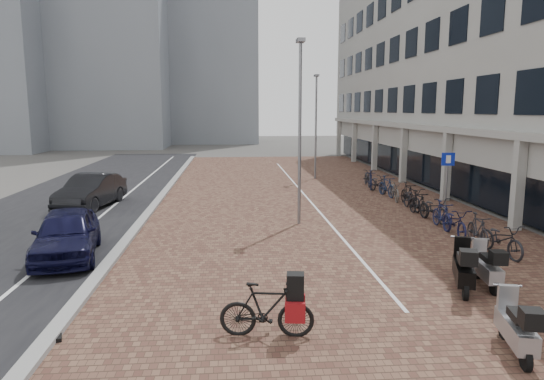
% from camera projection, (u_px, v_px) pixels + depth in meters
% --- Properties ---
extents(ground, '(140.00, 140.00, 0.00)m').
position_uv_depth(ground, '(290.00, 272.00, 13.45)').
color(ground, '#474442').
rests_on(ground, ground).
extents(plaza_brick, '(14.50, 42.00, 0.04)m').
position_uv_depth(plaza_brick, '(301.00, 195.00, 25.42)').
color(plaza_brick, brown).
rests_on(plaza_brick, ground).
extents(street_asphalt, '(8.00, 50.00, 0.03)m').
position_uv_depth(street_asphalt, '(82.00, 199.00, 24.51)').
color(street_asphalt, black).
rests_on(street_asphalt, ground).
extents(curb, '(0.35, 42.00, 0.14)m').
position_uv_depth(curb, '(162.00, 196.00, 24.82)').
color(curb, gray).
rests_on(curb, ground).
extents(lane_line, '(0.12, 44.00, 0.00)m').
position_uv_depth(lane_line, '(123.00, 198.00, 24.68)').
color(lane_line, white).
rests_on(lane_line, street_asphalt).
extents(parking_line, '(0.10, 30.00, 0.00)m').
position_uv_depth(parking_line, '(305.00, 195.00, 25.43)').
color(parking_line, white).
rests_on(parking_line, plaza_brick).
extents(office_building, '(8.40, 40.00, 15.00)m').
position_uv_depth(office_building, '(477.00, 40.00, 28.89)').
color(office_building, '#9F9F9A').
rests_on(office_building, ground).
extents(bg_towers, '(33.00, 23.00, 32.00)m').
position_uv_depth(bg_towers, '(121.00, 28.00, 58.14)').
color(bg_towers, gray).
rests_on(bg_towers, ground).
extents(car_navy, '(2.50, 4.55, 1.47)m').
position_uv_depth(car_navy, '(67.00, 234.00, 14.68)').
color(car_navy, black).
rests_on(car_navy, ground).
extents(car_dark, '(2.36, 4.76, 1.50)m').
position_uv_depth(car_dark, '(91.00, 191.00, 22.27)').
color(car_dark, black).
rests_on(car_dark, ground).
extents(hero_bike, '(1.90, 0.77, 1.30)m').
position_uv_depth(hero_bike, '(267.00, 309.00, 9.52)').
color(hero_bike, black).
rests_on(hero_bike, ground).
extents(shoes, '(0.44, 0.40, 0.09)m').
position_uv_depth(shoes, '(54.00, 340.00, 9.39)').
color(shoes, black).
rests_on(shoes, ground).
extents(scooter_front, '(0.75, 1.70, 1.13)m').
position_uv_depth(scooter_front, '(486.00, 266.00, 12.22)').
color(scooter_front, '#B5B5BA').
rests_on(scooter_front, ground).
extents(scooter_mid, '(1.15, 1.89, 1.24)m').
position_uv_depth(scooter_mid, '(464.00, 267.00, 11.95)').
color(scooter_mid, black).
rests_on(scooter_mid, ground).
extents(scooter_back, '(0.89, 1.73, 1.14)m').
position_uv_depth(scooter_back, '(516.00, 325.00, 8.83)').
color(scooter_back, '#97979B').
rests_on(scooter_back, ground).
extents(parking_sign, '(0.55, 0.12, 2.61)m').
position_uv_depth(parking_sign, '(447.00, 173.00, 20.70)').
color(parking_sign, slate).
rests_on(parking_sign, ground).
extents(lamp_near, '(0.12, 0.12, 6.89)m').
position_uv_depth(lamp_near, '(300.00, 135.00, 18.52)').
color(lamp_near, slate).
rests_on(lamp_near, ground).
extents(lamp_far, '(0.12, 0.12, 6.48)m').
position_uv_depth(lamp_far, '(316.00, 128.00, 31.00)').
color(lamp_far, gray).
rests_on(lamp_far, ground).
extents(bike_row, '(1.33, 15.84, 1.05)m').
position_uv_depth(bike_row, '(411.00, 199.00, 21.66)').
color(bike_row, black).
rests_on(bike_row, ground).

